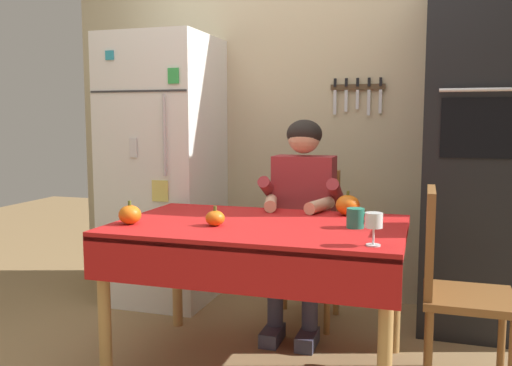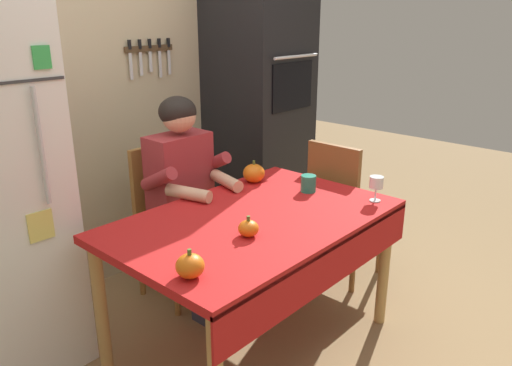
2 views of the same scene
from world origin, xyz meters
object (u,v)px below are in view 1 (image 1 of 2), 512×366
object	(u,v)px
chair_right_side	(451,280)
wall_oven	(476,153)
coffee_mug	(356,218)
pumpkin_medium	(348,205)
pumpkin_large	(130,215)
pumpkin_small	(215,218)
seated_person	(301,206)
wine_glass	(374,222)
refrigerator	(164,170)
dining_table	(258,241)
chair_behind_person	(308,237)

from	to	relation	value
chair_right_side	wall_oven	bearing A→B (deg)	79.75
coffee_mug	pumpkin_medium	size ratio (longest dim) A/B	0.85
pumpkin_large	pumpkin_small	bearing A→B (deg)	11.57
wall_oven	coffee_mug	bearing A→B (deg)	-123.46
seated_person	wine_glass	distance (m)	1.05
chair_right_side	wine_glass	xyz separation A→B (m)	(-0.32, -0.41, 0.33)
wall_oven	wine_glass	xyz separation A→B (m)	(-0.47, -1.23, -0.21)
coffee_mug	pumpkin_medium	xyz separation A→B (m)	(-0.08, 0.33, 0.01)
refrigerator	wine_glass	bearing A→B (deg)	-37.98
refrigerator	wall_oven	world-z (taller)	wall_oven
refrigerator	wall_oven	distance (m)	2.01
refrigerator	pumpkin_medium	bearing A→B (deg)	-21.09
refrigerator	wall_oven	size ratio (longest dim) A/B	0.86
seated_person	pumpkin_small	bearing A→B (deg)	-110.21
dining_table	pumpkin_medium	size ratio (longest dim) A/B	10.75
dining_table	pumpkin_large	distance (m)	0.64
dining_table	coffee_mug	xyz separation A→B (m)	(0.47, 0.04, 0.13)
refrigerator	coffee_mug	size ratio (longest dim) A/B	16.22
coffee_mug	chair_behind_person	bearing A→B (deg)	117.05
refrigerator	wall_oven	xyz separation A→B (m)	(2.00, 0.04, 0.15)
wine_glass	pumpkin_large	xyz separation A→B (m)	(-1.17, 0.12, -0.05)
wall_oven	refrigerator	bearing A→B (deg)	-178.87
refrigerator	seated_person	distance (m)	1.08
coffee_mug	pumpkin_large	bearing A→B (deg)	-167.60
wall_oven	chair_behind_person	size ratio (longest dim) A/B	2.26
pumpkin_large	pumpkin_medium	world-z (taller)	pumpkin_medium
chair_right_side	wine_glass	bearing A→B (deg)	-128.29
chair_right_side	pumpkin_large	distance (m)	1.55
dining_table	chair_behind_person	size ratio (longest dim) A/B	1.51
refrigerator	chair_right_side	xyz separation A→B (m)	(1.85, -0.79, -0.39)
chair_right_side	wine_glass	world-z (taller)	chair_right_side
seated_person	pumpkin_small	xyz separation A→B (m)	(-0.26, -0.71, 0.04)
refrigerator	pumpkin_large	xyz separation A→B (m)	(0.36, -1.08, -0.11)
pumpkin_small	dining_table	bearing A→B (deg)	31.17
chair_right_side	pumpkin_small	size ratio (longest dim) A/B	9.72
wall_oven	wine_glass	size ratio (longest dim) A/B	15.54
wall_oven	dining_table	world-z (taller)	wall_oven
seated_person	refrigerator	bearing A→B (deg)	164.83
seated_person	wine_glass	xyz separation A→B (m)	(0.50, -0.91, 0.10)
dining_table	pumpkin_medium	xyz separation A→B (m)	(0.38, 0.37, 0.14)
seated_person	pumpkin_medium	size ratio (longest dim) A/B	9.56
wall_oven	chair_behind_person	bearing A→B (deg)	-172.36
chair_behind_person	wine_glass	distance (m)	1.25
pumpkin_large	refrigerator	bearing A→B (deg)	108.33
pumpkin_small	coffee_mug	bearing A→B (deg)	12.92
wall_oven	dining_table	size ratio (longest dim) A/B	1.50
wall_oven	pumpkin_medium	world-z (taller)	wall_oven
chair_behind_person	pumpkin_large	world-z (taller)	chair_behind_person
refrigerator	coffee_mug	distance (m)	1.65
dining_table	wine_glass	xyz separation A→B (m)	(0.58, -0.31, 0.18)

